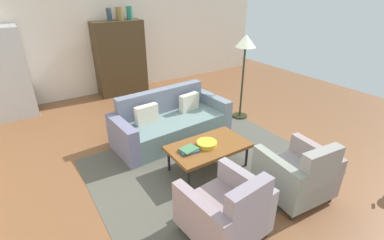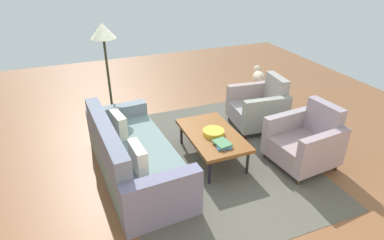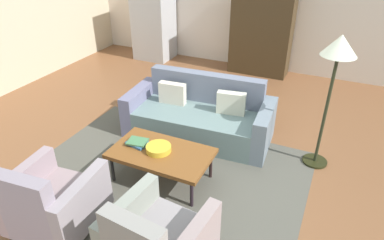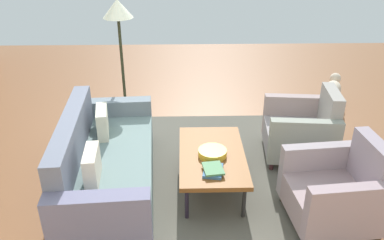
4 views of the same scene
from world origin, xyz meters
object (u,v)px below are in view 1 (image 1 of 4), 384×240
coffee_table (208,147)px  vase_small (129,13)px  couch (170,123)px  vase_round (119,14)px  refrigerator (6,74)px  vase_tall (109,14)px  armchair_left (228,213)px  book_stack (189,150)px  fruit_bowl (207,144)px  armchair_right (299,176)px  floor_lamp (245,49)px  cabinet (120,58)px

coffee_table → vase_small: bearing=83.0°
couch → vase_round: (0.24, 2.77, 1.66)m
vase_round → refrigerator: vase_round is taller
vase_tall → vase_round: size_ratio=0.94×
armchair_left → book_stack: 1.21m
vase_small → refrigerator: bearing=-178.0°
vase_small → couch: bearing=-100.0°
fruit_bowl → vase_round: bearing=86.2°
armchair_left → armchair_right: size_ratio=1.00×
couch → refrigerator: (-2.32, 2.67, 0.64)m
coffee_table → book_stack: (-0.34, 0.02, 0.06)m
fruit_bowl → vase_tall: vase_tall is taller
armchair_left → vase_round: vase_round is taller
vase_round → book_stack: bearing=-98.2°
book_stack → floor_lamp: bearing=29.3°
book_stack → cabinet: size_ratio=0.16×
armchair_right → book_stack: armchair_right is taller
vase_tall → vase_round: 0.25m
fruit_bowl → armchair_left: bearing=-115.7°
cabinet → floor_lamp: 3.25m
vase_round → vase_small: vase_small is taller
floor_lamp → vase_tall: bearing=121.1°
coffee_table → armchair_left: (-0.59, -1.17, -0.03)m
fruit_bowl → floor_lamp: (1.71, 1.15, 1.00)m
vase_small → refrigerator: vase_small is taller
book_stack → armchair_right: bearing=-51.8°
couch → armchair_left: (-0.59, -2.35, 0.06)m
coffee_table → floor_lamp: (1.68, 1.15, 1.07)m
couch → vase_tall: 3.22m
coffee_table → vase_small: 4.28m
fruit_bowl → floor_lamp: size_ratio=0.18×
armchair_left → armchair_right: same height
armchair_left → floor_lamp: size_ratio=0.51×
vase_tall → floor_lamp: size_ratio=0.16×
armchair_left → book_stack: (0.26, 1.18, 0.09)m
cabinet → armchair_right: bearing=-84.9°
armchair_left → fruit_bowl: armchair_left is taller
armchair_right → vase_small: 5.37m
vase_small → floor_lamp: bearing=-66.9°
cabinet → vase_tall: size_ratio=6.43×
coffee_table → fruit_bowl: size_ratio=3.97×
armchair_right → vase_round: (-0.36, 5.12, 1.60)m
armchair_left → vase_round: (0.83, 5.12, 1.60)m
refrigerator → fruit_bowl: bearing=-59.2°
fruit_bowl → vase_small: vase_small is taller
armchair_right → vase_tall: size_ratio=3.14×
fruit_bowl → book_stack: bearing=177.2°
armchair_right → floor_lamp: 2.78m
coffee_table → armchair_right: (0.59, -1.17, -0.03)m
armchair_right → vase_round: bearing=99.5°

